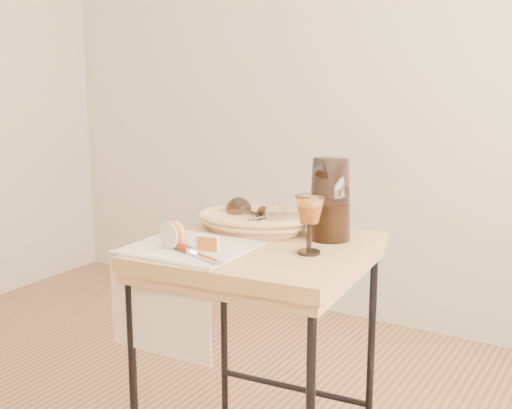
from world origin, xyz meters
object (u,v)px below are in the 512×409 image
Objects in this scene: pitcher at (330,199)px; tea_towel at (191,247)px; goblet_lying_a at (249,212)px; apple_half at (175,234)px; table_knife at (193,252)px; bread_basket at (254,222)px; wine_goblet at (309,224)px; goblet_lying_b at (264,218)px; side_table at (259,365)px.

tea_towel is at bearing -139.40° from pitcher.
pitcher is (0.27, 0.02, 0.07)m from goblet_lying_a.
apple_half reaches higher than table_knife.
apple_half reaches higher than tea_towel.
goblet_lying_a is (-0.03, 0.01, 0.03)m from bread_basket.
tea_towel is 0.09m from table_knife.
tea_towel is 1.04× the size of bread_basket.
pitcher reaches higher than wine_goblet.
pitcher reaches higher than table_knife.
goblet_lying_b is 0.77× the size of wine_goblet.
wine_goblet reaches higher than side_table.
pitcher is 1.71× the size of wine_goblet.
table_knife is at bearing 108.39° from goblet_lying_a.
wine_goblet reaches higher than apple_half.
goblet_lying_b is at bearing 66.35° from tea_towel.
pitcher reaches higher than apple_half.
pitcher is (0.24, 0.04, 0.09)m from bread_basket.
pitcher reaches higher than bread_basket.
goblet_lying_b is 1.51× the size of apple_half.
wine_goblet reaches higher than bread_basket.
tea_towel is 1.46× the size of table_knife.
side_table is at bearing -63.37° from bread_basket.
bread_basket is at bearing 152.27° from wine_goblet.
goblet_lying_b is at bearing 168.86° from goblet_lying_a.
goblet_lying_b is (0.07, -0.03, -0.00)m from goblet_lying_a.
tea_towel is 0.34m from wine_goblet.
tea_towel is 2.55× the size of goblet_lying_b.
bread_basket is at bearing 127.61° from side_table.
wine_goblet is (0.02, -0.17, -0.04)m from pitcher.
goblet_lying_b is 0.45× the size of pitcher.
tea_towel is 0.27m from goblet_lying_b.
bread_basket is 0.33m from table_knife.
bread_basket is 0.30m from apple_half.
apple_half is (-0.32, -0.33, -0.08)m from pitcher.
pitcher reaches higher than goblet_lying_b.
tea_towel is at bearing 97.93° from goblet_lying_a.
goblet_lying_b is (0.05, -0.02, 0.02)m from bread_basket.
goblet_lying_b is at bearing 114.77° from side_table.
goblet_lying_b reaches higher than table_knife.
pitcher is at bearing -162.86° from goblet_lying_a.
goblet_lying_a reaches higher than bread_basket.
pitcher is at bearing 46.89° from side_table.
wine_goblet is (0.21, -0.12, 0.03)m from goblet_lying_b.
side_table is 4.58× the size of wine_goblet.
wine_goblet reaches higher than goblet_lying_b.
side_table is at bearing 144.34° from goblet_lying_a.
goblet_lying_b is at bearing 151.07° from wine_goblet.
goblet_lying_a is at bearing 152.38° from wine_goblet.
bread_basket is 0.30m from wine_goblet.
goblet_lying_b is (0.10, 0.24, 0.05)m from tea_towel.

